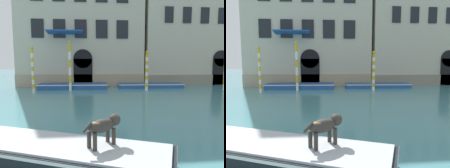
% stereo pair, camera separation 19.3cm
% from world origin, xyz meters
% --- Properties ---
extents(palazzo_left, '(13.03, 7.40, 16.50)m').
position_xyz_m(palazzo_left, '(0.97, 26.75, 8.23)').
color(palazzo_left, '#BCB29E').
rests_on(palazzo_left, ground_plane).
extents(palazzo_right, '(12.14, 6.13, 19.04)m').
position_xyz_m(palazzo_right, '(13.89, 26.76, 9.50)').
color(palazzo_right, '#BCB29E').
rests_on(palazzo_right, ground_plane).
extents(boat_foreground, '(6.96, 4.23, 0.62)m').
position_xyz_m(boat_foreground, '(0.55, 7.27, 0.33)').
color(boat_foreground, black).
rests_on(boat_foreground, ground_plane).
extents(dog_on_deck, '(1.03, 0.80, 0.80)m').
position_xyz_m(dog_on_deck, '(2.08, 6.87, 1.14)').
color(dog_on_deck, '#332D28').
rests_on(dog_on_deck, boat_foreground).
extents(boat_moored_near_palazzo, '(6.48, 2.19, 0.49)m').
position_xyz_m(boat_moored_near_palazzo, '(0.24, 22.20, 0.26)').
color(boat_moored_near_palazzo, '#234C8C').
rests_on(boat_moored_near_palazzo, ground_plane).
extents(boat_moored_far, '(6.38, 1.79, 0.42)m').
position_xyz_m(boat_moored_far, '(7.73, 22.23, 0.23)').
color(boat_moored_far, '#234C8C').
rests_on(boat_moored_far, ground_plane).
extents(mooring_pole_0, '(0.23, 0.23, 4.35)m').
position_xyz_m(mooring_pole_0, '(0.05, 21.03, 2.20)').
color(mooring_pole_0, white).
rests_on(mooring_pole_0, ground_plane).
extents(mooring_pole_1, '(0.27, 0.27, 3.53)m').
position_xyz_m(mooring_pole_1, '(6.83, 20.36, 1.79)').
color(mooring_pole_1, white).
rests_on(mooring_pole_1, ground_plane).
extents(mooring_pole_2, '(0.20, 0.20, 3.83)m').
position_xyz_m(mooring_pole_2, '(-2.89, 19.97, 1.93)').
color(mooring_pole_2, white).
rests_on(mooring_pole_2, ground_plane).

